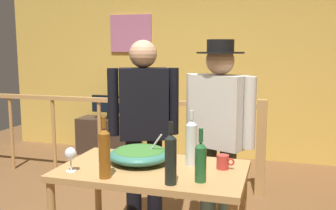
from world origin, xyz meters
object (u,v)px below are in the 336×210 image
(wine_bottle_clear, at_px, (191,142))
(person_standing_left, at_px, (144,121))
(stair_railing, at_px, (141,127))
(wine_glass, at_px, (71,155))
(serving_table, at_px, (153,182))
(wine_bottle_green, at_px, (201,161))
(flat_screen_tv, at_px, (107,105))
(salad_bowl, at_px, (140,154))
(person_standing_right, at_px, (219,124))
(wine_bottle_dark, at_px, (171,158))
(tv_console, at_px, (109,136))
(mug_red, at_px, (223,162))
(wine_bottle_amber, at_px, (104,152))
(framed_picture, at_px, (131,33))

(wine_bottle_clear, xyz_separation_m, person_standing_left, (-0.54, 0.57, 0.00))
(stair_railing, height_order, wine_glass, stair_railing)
(serving_table, distance_m, wine_bottle_green, 0.44)
(flat_screen_tv, height_order, salad_bowl, salad_bowl)
(flat_screen_tv, distance_m, person_standing_right, 2.92)
(stair_railing, bearing_deg, wine_bottle_green, -60.90)
(stair_railing, distance_m, wine_bottle_green, 2.30)
(wine_bottle_green, bearing_deg, wine_bottle_clear, 112.67)
(wine_bottle_dark, distance_m, wine_bottle_clear, 0.38)
(salad_bowl, bearing_deg, wine_bottle_clear, 7.44)
(wine_bottle_clear, relative_size, person_standing_left, 0.22)
(flat_screen_tv, xyz_separation_m, person_standing_left, (1.36, -2.13, 0.22))
(tv_console, height_order, wine_bottle_clear, wine_bottle_clear)
(wine_glass, height_order, wine_bottle_green, wine_bottle_green)
(wine_bottle_green, relative_size, mug_red, 2.73)
(person_standing_right, bearing_deg, flat_screen_tv, -23.94)
(mug_red, relative_size, person_standing_right, 0.07)
(person_standing_right, bearing_deg, wine_glass, 72.64)
(wine_bottle_dark, bearing_deg, wine_bottle_clear, 85.30)
(wine_bottle_green, bearing_deg, flat_screen_tv, 124.06)
(flat_screen_tv, bearing_deg, wine_bottle_amber, -64.58)
(wine_bottle_clear, bearing_deg, person_standing_left, 133.27)
(person_standing_right, bearing_deg, wine_bottle_dark, 105.68)
(framed_picture, bearing_deg, person_standing_right, -54.83)
(wine_bottle_clear, distance_m, mug_red, 0.24)
(salad_bowl, relative_size, wine_bottle_dark, 1.15)
(tv_console, relative_size, salad_bowl, 2.17)
(stair_railing, bearing_deg, serving_table, -67.37)
(salad_bowl, xyz_separation_m, person_standing_left, (-0.20, 0.62, 0.10))
(wine_glass, xyz_separation_m, person_standing_left, (0.15, 0.92, 0.05))
(tv_console, bearing_deg, person_standing_left, -57.76)
(wine_bottle_clear, bearing_deg, person_standing_right, 81.08)
(wine_bottle_amber, bearing_deg, person_standing_right, 61.47)
(stair_railing, xyz_separation_m, wine_bottle_dark, (0.96, -2.08, 0.30))
(framed_picture, distance_m, wine_bottle_amber, 3.71)
(wine_glass, xyz_separation_m, wine_bottle_clear, (0.69, 0.34, 0.05))
(framed_picture, bearing_deg, wine_bottle_dark, -64.77)
(flat_screen_tv, xyz_separation_m, wine_bottle_clear, (1.90, -2.70, 0.22))
(mug_red, bearing_deg, wine_bottle_amber, -150.33)
(framed_picture, height_order, wine_bottle_dark, framed_picture)
(person_standing_left, height_order, person_standing_right, person_standing_left)
(framed_picture, bearing_deg, salad_bowl, -67.18)
(stair_railing, distance_m, person_standing_left, 1.25)
(flat_screen_tv, distance_m, wine_bottle_amber, 3.43)
(salad_bowl, xyz_separation_m, person_standing_right, (0.43, 0.62, 0.11))
(flat_screen_tv, xyz_separation_m, salad_bowl, (1.56, -2.75, 0.12))
(stair_railing, bearing_deg, salad_bowl, -69.77)
(framed_picture, relative_size, tv_console, 0.72)
(wine_bottle_clear, bearing_deg, mug_red, -5.45)
(framed_picture, height_order, tv_console, framed_picture)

